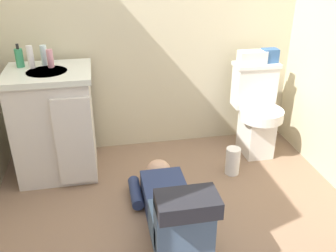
% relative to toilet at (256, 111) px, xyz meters
% --- Properties ---
extents(ground_plane, '(2.92, 2.91, 0.04)m').
position_rel_toilet_xyz_m(ground_plane, '(-0.83, -0.66, -0.39)').
color(ground_plane, '#83654E').
extents(wall_back, '(2.58, 0.08, 2.40)m').
position_rel_toilet_xyz_m(wall_back, '(-0.83, 0.33, 0.83)').
color(wall_back, beige).
rests_on(wall_back, ground_plane).
extents(toilet, '(0.36, 0.46, 0.75)m').
position_rel_toilet_xyz_m(toilet, '(0.00, 0.00, 0.00)').
color(toilet, silver).
rests_on(toilet, ground_plane).
extents(vanity_cabinet, '(0.60, 0.53, 0.82)m').
position_rel_toilet_xyz_m(vanity_cabinet, '(-1.61, -0.03, 0.05)').
color(vanity_cabinet, silver).
rests_on(vanity_cabinet, ground_plane).
extents(faucet, '(0.02, 0.02, 0.10)m').
position_rel_toilet_xyz_m(faucet, '(-1.61, 0.12, 0.50)').
color(faucet, silver).
rests_on(faucet, vanity_cabinet).
extents(person_plumber, '(0.38, 1.06, 0.52)m').
position_rel_toilet_xyz_m(person_plumber, '(-0.89, -0.86, -0.19)').
color(person_plumber, navy).
rests_on(person_plumber, ground_plane).
extents(tissue_box, '(0.22, 0.11, 0.10)m').
position_rel_toilet_xyz_m(tissue_box, '(-0.05, 0.09, 0.43)').
color(tissue_box, silver).
rests_on(tissue_box, toilet).
extents(toiletry_bag, '(0.12, 0.09, 0.11)m').
position_rel_toilet_xyz_m(toiletry_bag, '(0.10, 0.09, 0.44)').
color(toiletry_bag, '#33598C').
rests_on(toiletry_bag, toilet).
extents(soap_dispenser, '(0.06, 0.06, 0.17)m').
position_rel_toilet_xyz_m(soap_dispenser, '(-1.80, 0.10, 0.52)').
color(soap_dispenser, '#369260').
rests_on(soap_dispenser, vanity_cabinet).
extents(bottle_white, '(0.05, 0.05, 0.16)m').
position_rel_toilet_xyz_m(bottle_white, '(-1.72, 0.06, 0.53)').
color(bottle_white, white).
rests_on(bottle_white, vanity_cabinet).
extents(bottle_clear, '(0.05, 0.05, 0.14)m').
position_rel_toilet_xyz_m(bottle_clear, '(-1.63, 0.12, 0.52)').
color(bottle_clear, silver).
rests_on(bottle_clear, vanity_cabinet).
extents(bottle_pink, '(0.05, 0.05, 0.13)m').
position_rel_toilet_xyz_m(bottle_pink, '(-1.59, 0.05, 0.52)').
color(bottle_pink, pink).
rests_on(bottle_pink, vanity_cabinet).
extents(paper_towel_roll, '(0.11, 0.11, 0.22)m').
position_rel_toilet_xyz_m(paper_towel_roll, '(-0.30, -0.32, -0.26)').
color(paper_towel_roll, white).
rests_on(paper_towel_roll, ground_plane).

